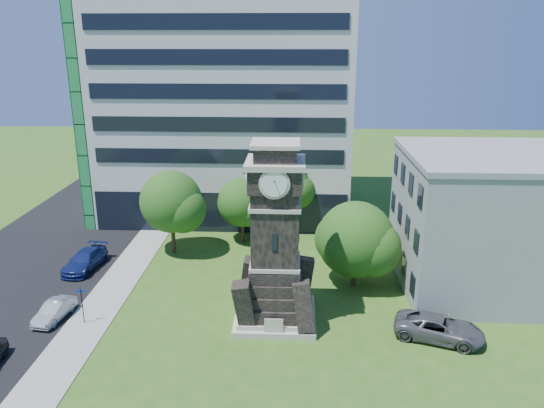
{
  "coord_description": "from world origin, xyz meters",
  "views": [
    {
      "loc": [
        4.24,
        -30.1,
        18.43
      ],
      "look_at": [
        2.6,
        6.06,
        6.9
      ],
      "focal_mm": 35.0,
      "sensor_mm": 36.0,
      "label": 1
    }
  ],
  "objects_px": {
    "park_bench": "(297,321)",
    "street_sign": "(82,302)",
    "clock_tower": "(275,247)",
    "car_street_north": "(85,260)",
    "car_street_mid": "(54,311)",
    "car_east_lot": "(439,328)"
  },
  "relations": [
    {
      "from": "car_east_lot",
      "to": "street_sign",
      "type": "distance_m",
      "value": 23.28
    },
    {
      "from": "car_street_north",
      "to": "park_bench",
      "type": "distance_m",
      "value": 19.45
    },
    {
      "from": "clock_tower",
      "to": "car_east_lot",
      "type": "bearing_deg",
      "value": -11.35
    },
    {
      "from": "car_east_lot",
      "to": "park_bench",
      "type": "bearing_deg",
      "value": 102.83
    },
    {
      "from": "car_street_north",
      "to": "street_sign",
      "type": "distance_m",
      "value": 9.23
    },
    {
      "from": "clock_tower",
      "to": "street_sign",
      "type": "height_order",
      "value": "clock_tower"
    },
    {
      "from": "clock_tower",
      "to": "car_street_north",
      "type": "height_order",
      "value": "clock_tower"
    },
    {
      "from": "car_street_north",
      "to": "park_bench",
      "type": "height_order",
      "value": "car_street_north"
    },
    {
      "from": "clock_tower",
      "to": "park_bench",
      "type": "bearing_deg",
      "value": -37.07
    },
    {
      "from": "car_street_north",
      "to": "car_street_mid",
      "type": "bearing_deg",
      "value": -76.08
    },
    {
      "from": "car_street_north",
      "to": "park_bench",
      "type": "xyz_separation_m",
      "value": [
        17.51,
        -8.47,
        -0.3
      ]
    },
    {
      "from": "clock_tower",
      "to": "car_street_mid",
      "type": "distance_m",
      "value": 15.72
    },
    {
      "from": "clock_tower",
      "to": "park_bench",
      "type": "xyz_separation_m",
      "value": [
        1.48,
        -1.12,
        -4.83
      ]
    },
    {
      "from": "clock_tower",
      "to": "street_sign",
      "type": "relative_size",
      "value": 4.78
    },
    {
      "from": "street_sign",
      "to": "clock_tower",
      "type": "bearing_deg",
      "value": -2.91
    },
    {
      "from": "clock_tower",
      "to": "car_street_north",
      "type": "bearing_deg",
      "value": 155.37
    },
    {
      "from": "clock_tower",
      "to": "park_bench",
      "type": "height_order",
      "value": "clock_tower"
    },
    {
      "from": "park_bench",
      "to": "car_east_lot",
      "type": "bearing_deg",
      "value": -10.49
    },
    {
      "from": "clock_tower",
      "to": "car_street_mid",
      "type": "xyz_separation_m",
      "value": [
        -14.99,
        -0.78,
        -4.67
      ]
    },
    {
      "from": "car_street_mid",
      "to": "car_east_lot",
      "type": "bearing_deg",
      "value": 5.17
    },
    {
      "from": "park_bench",
      "to": "street_sign",
      "type": "xyz_separation_m",
      "value": [
        -14.26,
        -0.13,
        1.15
      ]
    },
    {
      "from": "clock_tower",
      "to": "street_sign",
      "type": "distance_m",
      "value": 13.35
    }
  ]
}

